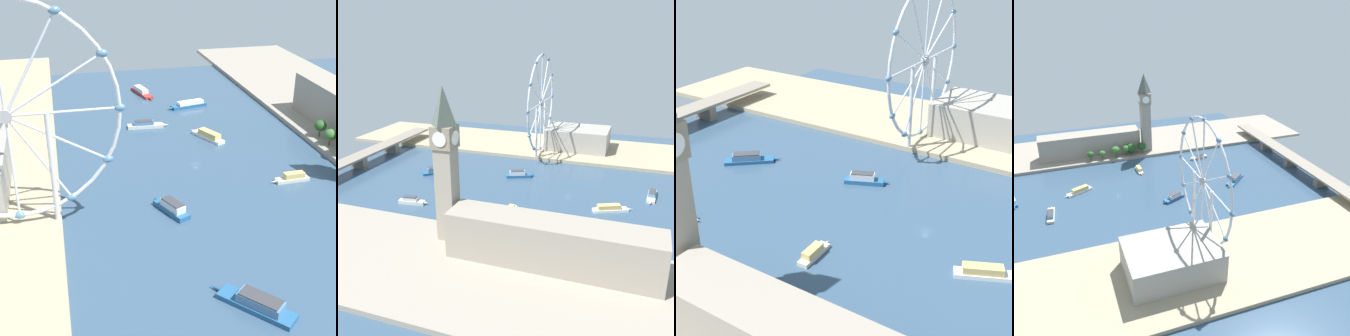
# 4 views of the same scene
# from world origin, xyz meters

# --- Properties ---
(ground_plane) EXTENTS (411.23, 411.23, 0.00)m
(ground_plane) POSITION_xyz_m (0.00, 0.00, 0.00)
(ground_plane) COLOR #334C66
(riverbank_left) EXTENTS (90.00, 520.00, 3.00)m
(riverbank_left) POSITION_xyz_m (-120.62, 0.00, 1.50)
(riverbank_left) COLOR gray
(riverbank_left) RESTS_ON ground_plane
(riverbank_right) EXTENTS (90.00, 520.00, 3.00)m
(riverbank_right) POSITION_xyz_m (120.62, 0.00, 1.50)
(riverbank_right) COLOR tan
(riverbank_right) RESTS_ON ground_plane
(clock_tower) EXTENTS (13.27, 13.27, 90.31)m
(clock_tower) POSITION_xyz_m (-92.59, 53.33, 49.90)
(clock_tower) COLOR gray
(clock_tower) RESTS_ON riverbank_left
(parliament_block) EXTENTS (22.00, 112.95, 25.65)m
(parliament_block) POSITION_xyz_m (-101.82, -11.14, 15.82)
(parliament_block) COLOR gray
(parliament_block) RESTS_ON riverbank_left
(tree_row_embankment) EXTENTS (12.03, 68.04, 13.12)m
(tree_row_embankment) POSITION_xyz_m (-83.58, 24.17, 10.89)
(tree_row_embankment) COLOR #513823
(tree_row_embankment) RESTS_ON riverbank_left
(ferris_wheel) EXTENTS (96.18, 3.20, 97.09)m
(ferris_wheel) POSITION_xyz_m (93.20, 46.87, 51.97)
(ferris_wheel) COLOR silver
(ferris_wheel) RESTS_ON riverbank_right
(riverside_hall) EXTENTS (43.60, 62.08, 21.35)m
(riverside_hall) POSITION_xyz_m (120.99, 13.83, 13.67)
(riverside_hall) COLOR gray
(riverside_hall) RESTS_ON riverbank_right
(river_bridge) EXTENTS (223.23, 16.35, 11.71)m
(river_bridge) POSITION_xyz_m (0.00, 193.48, 9.18)
(river_bridge) COLOR gray
(river_bridge) RESTS_ON ground_plane
(tour_boat_1) EXTENTS (8.10, 22.79, 5.38)m
(tour_boat_1) POSITION_xyz_m (-52.70, 104.59, 2.11)
(tour_boat_1) COLOR beige
(tour_boat_1) RESTS_ON ground_plane
(tour_boat_2) EXTENTS (15.85, 27.97, 5.11)m
(tour_boat_2) POSITION_xyz_m (-17.62, -33.64, 2.14)
(tour_boat_2) COLOR white
(tour_boat_2) RESTS_ON ground_plane
(tour_boat_3) EXTENTS (27.50, 7.44, 4.91)m
(tour_boat_3) POSITION_xyz_m (17.03, -61.08, 1.95)
(tour_boat_3) COLOR beige
(tour_boat_3) RESTS_ON ground_plane
(tour_boat_4) EXTENTS (21.42, 5.51, 4.71)m
(tour_boat_4) POSITION_xyz_m (-43.20, 31.58, 1.92)
(tour_boat_4) COLOR beige
(tour_boat_4) RESTS_ON ground_plane
(tour_boat_5) EXTENTS (25.36, 28.37, 5.77)m
(tour_boat_5) POSITION_xyz_m (11.78, 118.18, 2.31)
(tour_boat_5) COLOR #235684
(tour_boat_5) RESTS_ON ground_plane
(tour_boat_7) EXTENTS (14.25, 24.37, 6.12)m
(tour_boat_7) POSITION_xyz_m (25.58, 47.77, 2.49)
(tour_boat_7) COLOR #235684
(tour_boat_7) RESTS_ON ground_plane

